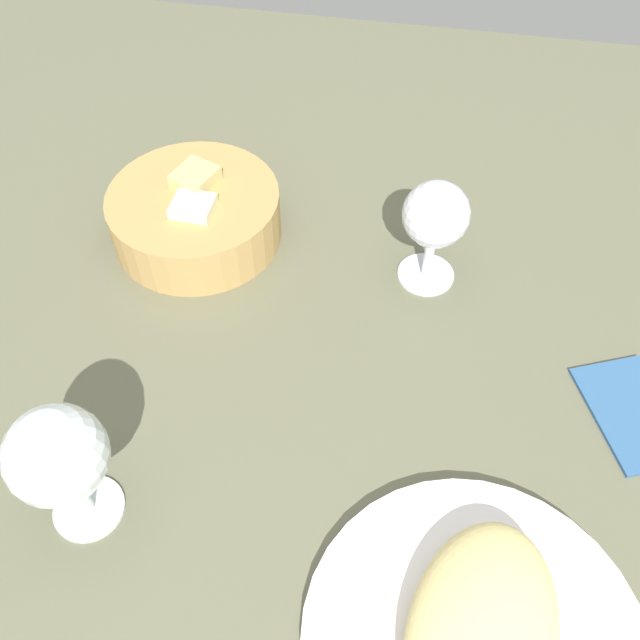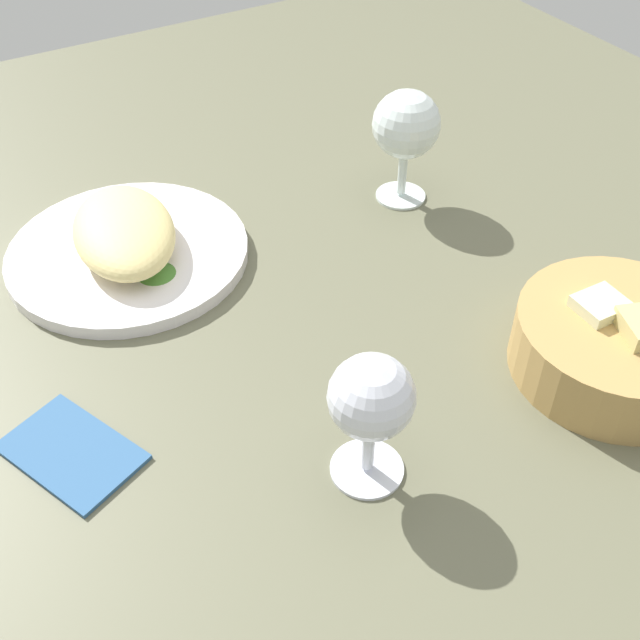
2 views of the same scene
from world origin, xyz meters
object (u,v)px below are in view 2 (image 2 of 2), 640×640
(plate, at_px, (128,253))
(wine_glass_far, at_px, (406,128))
(bread_basket, at_px, (617,344))
(wine_glass_near, at_px, (371,403))
(folded_napkin, at_px, (71,450))

(plate, distance_m, wine_glass_far, 0.32)
(bread_basket, xyz_separation_m, wine_glass_near, (-0.02, -0.25, 0.05))
(plate, height_order, wine_glass_far, wine_glass_far)
(wine_glass_far, distance_m, folded_napkin, 0.48)
(plate, bearing_deg, wine_glass_near, 10.46)
(wine_glass_near, bearing_deg, wine_glass_far, 141.21)
(bread_basket, height_order, folded_napkin, bread_basket)
(wine_glass_far, bearing_deg, bread_basket, 0.52)
(wine_glass_near, xyz_separation_m, folded_napkin, (-0.13, -0.19, -0.07))
(wine_glass_near, bearing_deg, plate, -169.54)
(folded_napkin, bearing_deg, wine_glass_near, 32.53)
(bread_basket, bearing_deg, wine_glass_near, -93.58)
(wine_glass_far, bearing_deg, plate, -98.93)
(wine_glass_far, bearing_deg, folded_napkin, -68.77)
(plate, relative_size, wine_glass_far, 1.92)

